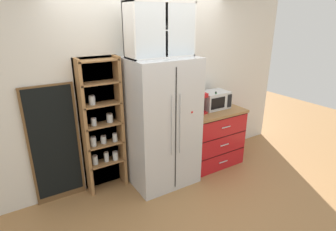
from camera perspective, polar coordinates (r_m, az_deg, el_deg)
The scene contains 11 objects.
ground_plane at distance 4.14m, azimuth -1.17°, elevation -13.05°, with size 10.79×10.79×0.00m, color #9E7042.
wall_back_cream at distance 3.95m, azimuth -4.27°, elevation 5.51°, with size 5.08×0.10×2.55m, color silver.
refrigerator at distance 3.74m, azimuth -1.30°, elevation -1.55°, with size 0.88×0.71×1.77m.
pantry_shelf_column at distance 3.71m, azimuth -13.65°, elevation -1.97°, with size 0.56×0.24×1.80m.
counter_cabinet at distance 4.44m, azimuth 8.91°, elevation -4.26°, with size 0.92×0.65×0.91m.
microwave at distance 4.31m, azimuth 9.55°, elevation 3.23°, with size 0.44×0.33×0.26m.
coffee_maker at distance 4.06m, azimuth 6.26°, elevation 2.71°, with size 0.17×0.20×0.31m.
mug_cream at distance 4.52m, azimuth 12.71°, elevation 2.68°, with size 0.11×0.07×0.09m.
bottle_green at distance 4.19m, azimuth 9.81°, elevation 2.75°, with size 0.07×0.07×0.29m.
upper_cabinet at distance 3.52m, azimuth -1.87°, elevation 17.36°, with size 0.85×0.32×0.65m.
chalkboard_menu at distance 3.67m, azimuth -22.47°, elevation -5.68°, with size 0.60×0.04×1.52m.
Camera 1 is at (-1.75, -3.00, 2.26)m, focal length 29.34 mm.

